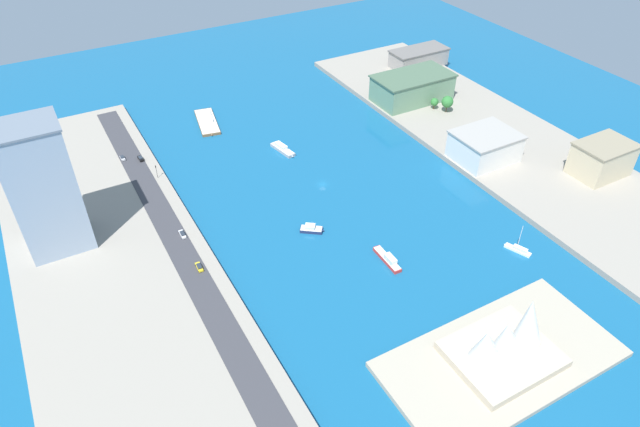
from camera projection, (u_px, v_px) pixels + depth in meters
The scene contains 22 objects.
ground_plane at pixel (322, 184), 257.52m from camera, with size 440.00×440.00×0.00m, color #145684.
quay_west at pixel (483, 131), 293.89m from camera, with size 70.00×240.00×2.59m, color gray.
quay_east at pixel (108, 250), 219.57m from camera, with size 70.00×240.00×2.59m, color gray.
peninsula_point at pixel (500, 359), 178.52m from camera, with size 76.98×38.60×2.00m, color #A89E89.
road_strip at pixel (169, 228), 228.26m from camera, with size 10.16×228.00×0.15m, color #38383D.
yacht_sleek_gray at pixel (282, 149), 279.94m from camera, with size 6.89×17.12×3.38m.
barge_flat_brown at pixel (207, 121), 303.37m from camera, with size 14.84×30.93×2.92m.
patrol_launch_navy at pixel (311, 229), 230.08m from camera, with size 9.68×8.55×3.09m.
sailboat_small_white at pixel (518, 249), 220.26m from camera, with size 6.06×11.00×12.45m.
tugboat_red at pixel (388, 259), 215.36m from camera, with size 3.49×16.81×3.78m.
hotel_broad_white at pixel (485, 146), 266.23m from camera, with size 28.96×23.69×13.47m.
terminal_long_green at pixel (412, 87), 315.69m from camera, with size 44.10×24.38×14.71m.
tower_tall_glass at pixel (44, 189), 204.99m from camera, with size 23.60×20.17×52.24m.
carpark_squat_concrete at pixel (418, 57), 355.13m from camera, with size 36.75×16.84×10.56m.
office_block_beige at pixel (602, 159), 255.34m from camera, with size 25.74×18.38×15.60m.
sedan_silver at pixel (123, 158), 268.79m from camera, with size 1.87×4.25×1.60m.
taxi_yellow_cab at pixel (199, 267), 208.74m from camera, with size 2.01×5.23×1.56m.
suv_black at pixel (141, 158), 268.57m from camera, with size 2.19×5.15×1.61m.
van_white at pixel (182, 234), 223.81m from camera, with size 1.84×5.21×1.55m.
traffic_light_waterfront at pixel (156, 170), 254.55m from camera, with size 0.36×0.36×6.50m.
opera_landmark at pixel (505, 343), 173.24m from camera, with size 32.80×26.87×22.76m.
park_tree_cluster at pixel (444, 102), 304.94m from camera, with size 8.86×11.66×9.49m.
Camera 1 is at (104.16, 184.52, 146.98)m, focal length 31.52 mm.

